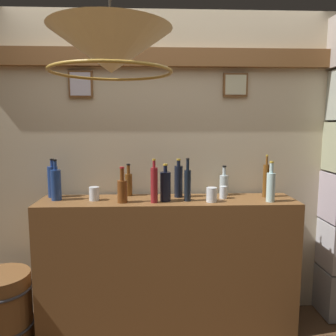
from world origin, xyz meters
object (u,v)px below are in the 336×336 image
(liquor_bottle_bourbon, at_px, (122,190))
(pendant_lamp, at_px, (111,52))
(liquor_bottle_whiskey, at_px, (154,184))
(liquor_bottle_scotch, at_px, (165,186))
(wooden_barrel, at_px, (3,307))
(liquor_bottle_sherry, at_px, (266,180))
(glass_tumbler_rocks, at_px, (223,192))
(liquor_bottle_vermouth, at_px, (224,184))
(liquor_bottle_gin, at_px, (188,184))
(liquor_bottle_brandy, at_px, (129,183))
(liquor_bottle_tequila, at_px, (178,181))
(glass_tumbler_highball, at_px, (212,195))
(liquor_bottle_port, at_px, (53,181))
(glass_tumbler_shot, at_px, (94,194))
(liquor_bottle_rye, at_px, (56,184))
(liquor_bottle_amaro, at_px, (271,186))

(liquor_bottle_bourbon, distance_m, pendant_lamp, 1.08)
(liquor_bottle_whiskey, height_order, liquor_bottle_bourbon, liquor_bottle_whiskey)
(liquor_bottle_scotch, height_order, liquor_bottle_bourbon, liquor_bottle_scotch)
(pendant_lamp, height_order, wooden_barrel, pendant_lamp)
(liquor_bottle_sherry, height_order, glass_tumbler_rocks, liquor_bottle_sherry)
(liquor_bottle_vermouth, xyz_separation_m, liquor_bottle_gin, (-0.32, -0.20, 0.04))
(liquor_bottle_brandy, height_order, liquor_bottle_scotch, liquor_bottle_scotch)
(liquor_bottle_brandy, xyz_separation_m, liquor_bottle_bourbon, (-0.03, -0.24, -0.00))
(liquor_bottle_tequila, bearing_deg, glass_tumbler_rocks, -10.26)
(liquor_bottle_gin, distance_m, glass_tumbler_highball, 0.19)
(liquor_bottle_port, xyz_separation_m, glass_tumbler_highball, (1.22, -0.21, -0.07))
(glass_tumbler_highball, relative_size, wooden_barrel, 0.21)
(liquor_bottle_port, bearing_deg, wooden_barrel, -144.94)
(liquor_bottle_port, xyz_separation_m, wooden_barrel, (-0.34, -0.24, -0.91))
(glass_tumbler_rocks, distance_m, glass_tumbler_shot, 0.99)
(liquor_bottle_rye, bearing_deg, liquor_bottle_bourbon, -11.32)
(liquor_bottle_vermouth, bearing_deg, liquor_bottle_port, -179.22)
(liquor_bottle_whiskey, bearing_deg, liquor_bottle_tequila, 42.83)
(liquor_bottle_scotch, relative_size, pendant_lamp, 0.46)
(glass_tumbler_rocks, bearing_deg, liquor_bottle_tequila, 169.74)
(liquor_bottle_vermouth, height_order, liquor_bottle_whiskey, liquor_bottle_whiskey)
(pendant_lamp, bearing_deg, glass_tumbler_rocks, 46.90)
(liquor_bottle_rye, height_order, wooden_barrel, liquor_bottle_rye)
(liquor_bottle_tequila, height_order, liquor_bottle_scotch, liquor_bottle_tequila)
(liquor_bottle_sherry, xyz_separation_m, pendant_lamp, (-1.09, -0.84, 0.79))
(liquor_bottle_vermouth, height_order, liquor_bottle_amaro, liquor_bottle_amaro)
(liquor_bottle_whiskey, relative_size, liquor_bottle_sherry, 0.97)
(liquor_bottle_tequila, height_order, glass_tumbler_rocks, liquor_bottle_tequila)
(glass_tumbler_shot, bearing_deg, liquor_bottle_sherry, 2.64)
(liquor_bottle_brandy, bearing_deg, liquor_bottle_scotch, -34.90)
(liquor_bottle_scotch, height_order, liquor_bottle_amaro, liquor_bottle_amaro)
(wooden_barrel, bearing_deg, liquor_bottle_amaro, 0.36)
(liquor_bottle_brandy, relative_size, liquor_bottle_scotch, 0.92)
(liquor_bottle_vermouth, bearing_deg, pendant_lamp, -130.13)
(liquor_bottle_vermouth, distance_m, wooden_barrel, 1.92)
(liquor_bottle_tequila, distance_m, liquor_bottle_whiskey, 0.26)
(liquor_bottle_scotch, xyz_separation_m, glass_tumbler_shot, (-0.54, 0.05, -0.06))
(liquor_bottle_tequila, distance_m, liquor_bottle_sherry, 0.69)
(glass_tumbler_rocks, height_order, glass_tumbler_highball, glass_tumbler_highball)
(liquor_bottle_amaro, xyz_separation_m, glass_tumbler_rocks, (-0.33, 0.12, -0.07))
(liquor_bottle_amaro, height_order, glass_tumbler_shot, liquor_bottle_amaro)
(glass_tumbler_shot, bearing_deg, glass_tumbler_rocks, 1.23)
(liquor_bottle_amaro, bearing_deg, liquor_bottle_scotch, 176.01)
(liquor_bottle_tequila, height_order, liquor_bottle_amaro, liquor_bottle_tequila)
(glass_tumbler_shot, distance_m, wooden_barrel, 1.08)
(liquor_bottle_brandy, relative_size, liquor_bottle_tequila, 0.85)
(liquor_bottle_rye, height_order, pendant_lamp, pendant_lamp)
(liquor_bottle_port, relative_size, glass_tumbler_shot, 2.97)
(liquor_bottle_amaro, distance_m, pendant_lamp, 1.50)
(liquor_bottle_rye, bearing_deg, liquor_bottle_gin, -4.24)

